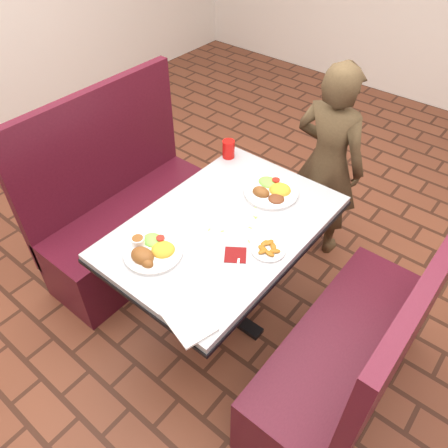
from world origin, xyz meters
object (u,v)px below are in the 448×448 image
at_px(diner_person, 327,164).
at_px(far_dinner_plate, 272,189).
at_px(booth_bench_left, 130,219).
at_px(red_tumbler, 229,149).
at_px(near_dinner_plate, 151,249).
at_px(dining_table, 224,237).
at_px(plantain_plate, 268,249).
at_px(booth_bench_right, 351,357).

xyz_separation_m(diner_person, far_dinner_plate, (-0.05, -0.56, 0.11)).
height_order(booth_bench_left, red_tumbler, booth_bench_left).
bearing_deg(near_dinner_plate, diner_person, 79.97).
relative_size(booth_bench_left, far_dinner_plate, 4.06).
relative_size(booth_bench_left, red_tumbler, 10.86).
distance_m(diner_person, red_tumbler, 0.64).
bearing_deg(red_tumbler, dining_table, -53.47).
bearing_deg(plantain_plate, near_dinner_plate, -138.75).
distance_m(booth_bench_left, diner_person, 1.32).
distance_m(dining_table, red_tumbler, 0.62).
bearing_deg(dining_table, red_tumbler, 126.53).
xyz_separation_m(booth_bench_left, diner_person, (0.89, 0.92, 0.33)).
bearing_deg(far_dinner_plate, booth_bench_left, -156.88).
bearing_deg(near_dinner_plate, plantain_plate, 41.25).
bearing_deg(diner_person, booth_bench_left, 47.83).
relative_size(diner_person, near_dinner_plate, 4.77).
xyz_separation_m(diner_person, red_tumbler, (-0.46, -0.43, 0.14)).
bearing_deg(dining_table, diner_person, 84.10).
relative_size(booth_bench_right, near_dinner_plate, 4.32).
bearing_deg(booth_bench_right, booth_bench_left, 180.00).
height_order(dining_table, booth_bench_left, booth_bench_left).
height_order(booth_bench_left, diner_person, diner_person).
height_order(booth_bench_right, far_dinner_plate, booth_bench_right).
distance_m(booth_bench_right, plantain_plate, 0.67).
bearing_deg(diner_person, plantain_plate, 103.29).
xyz_separation_m(booth_bench_right, far_dinner_plate, (-0.75, 0.36, 0.45)).
bearing_deg(diner_person, red_tumbler, 45.61).
height_order(near_dinner_plate, red_tumbler, red_tumbler).
height_order(plantain_plate, red_tumbler, red_tumbler).
bearing_deg(booth_bench_left, red_tumbler, 47.95).
bearing_deg(near_dinner_plate, dining_table, 70.35).
height_order(dining_table, booth_bench_right, booth_bench_right).
bearing_deg(plantain_plate, booth_bench_left, 179.38).
distance_m(near_dinner_plate, red_tumbler, 0.89).
bearing_deg(far_dinner_plate, plantain_plate, -57.65).
bearing_deg(diner_person, booth_bench_right, 129.44).
distance_m(booth_bench_right, diner_person, 1.20).
bearing_deg(booth_bench_right, far_dinner_plate, 154.45).
xyz_separation_m(diner_person, near_dinner_plate, (-0.23, -1.29, 0.12)).
xyz_separation_m(booth_bench_right, diner_person, (-0.70, 0.92, 0.33)).
relative_size(diner_person, red_tumbler, 12.01).
height_order(far_dinner_plate, plantain_plate, far_dinner_plate).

